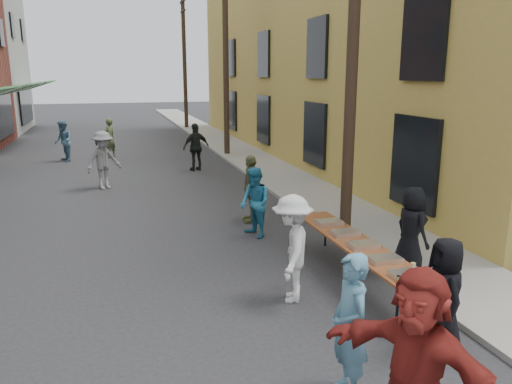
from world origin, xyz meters
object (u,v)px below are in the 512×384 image
utility_pole_near (353,33)px  serving_table (355,244)px  utility_pole_mid (226,54)px  utility_pole_far (185,61)px  catering_tray_sausage (408,274)px  server (411,229)px  guest_front_a (444,296)px  guest_front_c (255,203)px

utility_pole_near → serving_table: (-1.09, -2.54, -3.79)m
utility_pole_near → serving_table: bearing=-113.3°
utility_pole_mid → utility_pole_far: same height
catering_tray_sausage → server: (1.14, 1.65, 0.10)m
guest_front_a → utility_pole_far: bearing=-172.2°
utility_pole_near → catering_tray_sausage: 5.70m
guest_front_a → guest_front_c: size_ratio=1.00×
guest_front_a → utility_pole_near: bearing=177.8°
utility_pole_mid → server: 14.98m
catering_tray_sausage → guest_front_a: 0.81m
utility_pole_near → utility_pole_mid: same height
utility_pole_near → guest_front_c: (-2.09, 0.39, -3.69)m
guest_front_a → utility_pole_mid: bearing=-173.7°
utility_pole_near → utility_pole_far: same height
guest_front_c → utility_pole_mid: bearing=155.0°
serving_table → guest_front_a: (0.02, -2.46, 0.09)m
guest_front_a → guest_front_c: 5.48m
utility_pole_far → guest_front_a: size_ratio=5.58×
guest_front_c → utility_pole_far: bearing=160.1°
serving_table → catering_tray_sausage: size_ratio=8.00×
serving_table → server: server is taller
serving_table → utility_pole_mid: bearing=85.7°
utility_pole_near → serving_table: size_ratio=2.25×
catering_tray_sausage → utility_pole_far: bearing=87.8°
serving_table → server: 1.16m
utility_pole_far → server: bearing=-89.9°
utility_pole_near → server: 4.41m
utility_pole_far → utility_pole_mid: bearing=-90.0°
utility_pole_mid → catering_tray_sausage: size_ratio=18.00×
serving_table → guest_front_a: guest_front_a is taller
utility_pole_far → guest_front_c: 23.99m
catering_tray_sausage → guest_front_a: bearing=-88.8°
utility_pole_near → guest_front_c: bearing=169.4°
utility_pole_near → utility_pole_far: size_ratio=1.00×
utility_pole_mid → guest_front_c: 12.36m
utility_pole_mid → catering_tray_sausage: utility_pole_mid is taller
server → utility_pole_far: bearing=-4.3°
utility_pole_near → guest_front_c: utility_pole_near is taller
utility_pole_mid → catering_tray_sausage: 16.64m
catering_tray_sausage → guest_front_c: guest_front_c is taller
utility_pole_mid → guest_front_c: bearing=-100.2°
utility_pole_near → serving_table: utility_pole_near is taller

